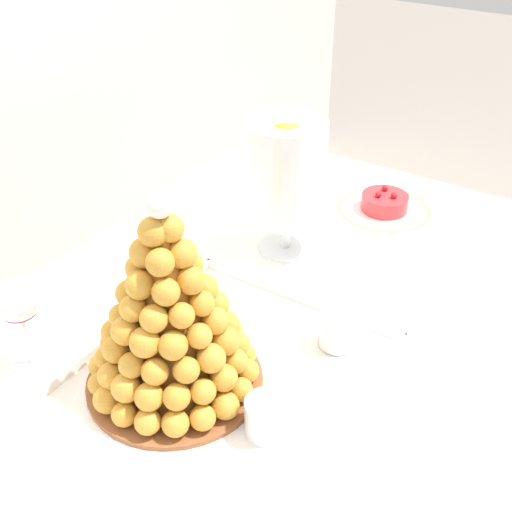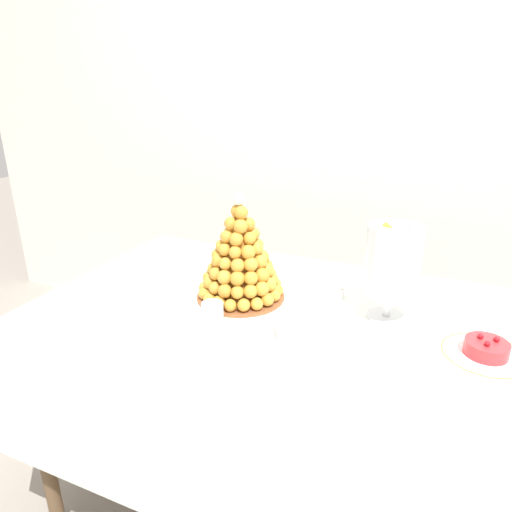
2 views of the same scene
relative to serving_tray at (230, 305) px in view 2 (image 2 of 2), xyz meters
The scene contains 10 objects.
backdrop_wall 1.26m from the serving_tray, 82.18° to the left, with size 4.80×0.10×2.50m, color silver.
buffet_table 0.20m from the serving_tray, ahead, with size 1.45×0.90×0.78m.
serving_tray is the anchor object (origin of this frame).
croquembouche 0.14m from the serving_tray, 81.33° to the left, with size 0.26×0.26×0.32m.
dessert_cup_left 0.24m from the serving_tray, 152.19° to the right, with size 0.05×0.05×0.06m.
dessert_cup_mid_left 0.11m from the serving_tray, 89.01° to the right, with size 0.06×0.06×0.05m.
dessert_cup_centre 0.24m from the serving_tray, 26.29° to the right, with size 0.06×0.06×0.06m.
macaron_goblet 0.47m from the serving_tray, 15.21° to the left, with size 0.15×0.15×0.28m.
fruit_tart_plate 0.68m from the serving_tray, ahead, with size 0.21×0.21×0.05m.
wine_glass 0.31m from the serving_tray, 105.81° to the left, with size 0.07×0.07×0.16m.
Camera 2 is at (0.39, -1.09, 1.40)m, focal length 32.00 mm.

